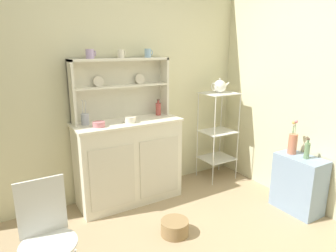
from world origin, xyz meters
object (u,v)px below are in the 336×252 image
bowl_mixing_large (99,124)px  floor_basket (175,227)px  hutch_shelf_unit (120,83)px  jam_bottle (158,109)px  cup_lilac_0 (90,54)px  utensil_jar (85,119)px  oil_bottle (307,150)px  wire_chair (46,231)px  bakers_rack (218,127)px  porcelain_teapot (220,86)px  flower_vase (293,142)px  side_shelf_blue (298,184)px  hutch_cabinet (129,161)px

bowl_mixing_large → floor_basket: bearing=-60.2°
floor_basket → bowl_mixing_large: bearing=119.8°
hutch_shelf_unit → floor_basket: size_ratio=4.15×
hutch_shelf_unit → jam_bottle: 0.52m
cup_lilac_0 → utensil_jar: bearing=-157.6°
oil_bottle → wire_chair: bearing=176.0°
bakers_rack → oil_bottle: (0.19, -1.12, -0.00)m
hutch_shelf_unit → porcelain_teapot: 1.24m
utensil_jar → oil_bottle: 2.23m
cup_lilac_0 → flower_vase: bearing=-32.5°
hutch_shelf_unit → floor_basket: 1.56m
hutch_shelf_unit → side_shelf_blue: (1.41, -1.26, -1.00)m
side_shelf_blue → cup_lilac_0: (-1.73, 1.22, 1.31)m
hutch_cabinet → wire_chair: bearing=-135.8°
floor_basket → utensil_jar: bearing=119.9°
bakers_rack → cup_lilac_0: cup_lilac_0 is taller
side_shelf_blue → porcelain_teapot: (-0.19, 1.07, 0.91)m
wire_chair → jam_bottle: jam_bottle is taller
side_shelf_blue → flower_vase: (0.00, 0.12, 0.42)m
side_shelf_blue → jam_bottle: (-0.99, 1.19, 0.69)m
bakers_rack → jam_bottle: bakers_rack is taller
bakers_rack → side_shelf_blue: size_ratio=1.90×
hutch_cabinet → hutch_shelf_unit: hutch_shelf_unit is taller
side_shelf_blue → bowl_mixing_large: 2.13m
jam_bottle → utensil_jar: size_ratio=0.74×
bakers_rack → utensil_jar: size_ratio=4.50×
wire_chair → utensil_jar: utensil_jar is taller
hutch_shelf_unit → side_shelf_blue: hutch_shelf_unit is taller
bakers_rack → side_shelf_blue: bearing=-79.9°
flower_vase → oil_bottle: flower_vase is taller
jam_bottle → utensil_jar: bearing=-179.5°
hutch_shelf_unit → jam_bottle: size_ratio=5.81×
hutch_cabinet → wire_chair: hutch_cabinet is taller
utensil_jar → wire_chair: bearing=-119.0°
cup_lilac_0 → utensil_jar: size_ratio=0.39×
floor_basket → cup_lilac_0: cup_lilac_0 is taller
utensil_jar → flower_vase: (1.84, -1.06, -0.26)m
side_shelf_blue → oil_bottle: bearing=-90.0°
hutch_shelf_unit → floor_basket: (0.09, -0.97, -1.22)m
floor_basket → porcelain_teapot: (1.13, 0.78, 1.13)m
utensil_jar → cup_lilac_0: bearing=22.4°
floor_basket → utensil_jar: utensil_jar is taller
flower_vase → hutch_shelf_unit: bearing=141.0°
hutch_cabinet → bakers_rack: size_ratio=1.01×
bowl_mixing_large → porcelain_teapot: bearing=1.7°
hutch_cabinet → side_shelf_blue: size_ratio=1.92×
cup_lilac_0 → porcelain_teapot: cup_lilac_0 is taller
porcelain_teapot → wire_chair: bearing=-156.8°
side_shelf_blue → wire_chair: wire_chair is taller
side_shelf_blue → jam_bottle: bearing=129.9°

